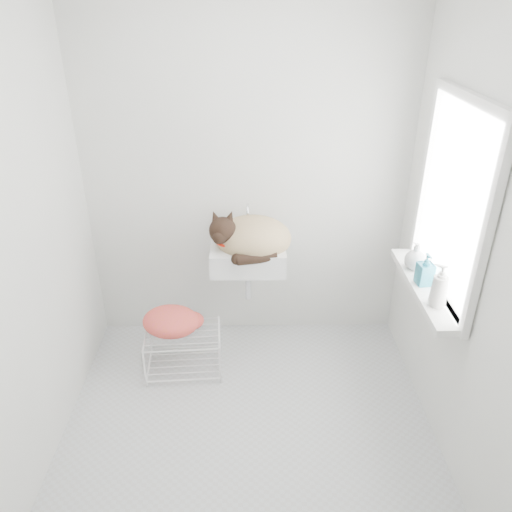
{
  "coord_description": "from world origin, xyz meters",
  "views": [
    {
      "loc": [
        0.01,
        -2.22,
        2.32
      ],
      "look_at": [
        0.05,
        0.5,
        0.88
      ],
      "focal_mm": 35.2,
      "sensor_mm": 36.0,
      "label": 1
    }
  ],
  "objects_px": {
    "wire_rack": "(184,350)",
    "bottle_b": "(423,284)",
    "sink": "(248,243)",
    "bottle_c": "(414,268)",
    "bottle_a": "(436,305)",
    "cat": "(249,239)"
  },
  "relations": [
    {
      "from": "cat",
      "to": "wire_rack",
      "type": "relative_size",
      "value": 1.08
    },
    {
      "from": "sink",
      "to": "cat",
      "type": "distance_m",
      "value": 0.05
    },
    {
      "from": "bottle_c",
      "to": "sink",
      "type": "bearing_deg",
      "value": 160.45
    },
    {
      "from": "cat",
      "to": "bottle_c",
      "type": "distance_m",
      "value": 1.04
    },
    {
      "from": "bottle_a",
      "to": "sink",
      "type": "bearing_deg",
      "value": 142.78
    },
    {
      "from": "bottle_a",
      "to": "bottle_b",
      "type": "bearing_deg",
      "value": 90.0
    },
    {
      "from": "wire_rack",
      "to": "bottle_c",
      "type": "xyz_separation_m",
      "value": [
        1.44,
        -0.12,
        0.7
      ]
    },
    {
      "from": "bottle_a",
      "to": "bottle_c",
      "type": "bearing_deg",
      "value": 90.0
    },
    {
      "from": "cat",
      "to": "bottle_b",
      "type": "distance_m",
      "value": 1.11
    },
    {
      "from": "bottle_a",
      "to": "bottle_b",
      "type": "xyz_separation_m",
      "value": [
        0.0,
        0.22,
        0.0
      ]
    },
    {
      "from": "bottle_b",
      "to": "cat",
      "type": "bearing_deg",
      "value": 152.43
    },
    {
      "from": "bottle_a",
      "to": "cat",
      "type": "bearing_deg",
      "value": 143.19
    },
    {
      "from": "bottle_c",
      "to": "cat",
      "type": "bearing_deg",
      "value": 161.23
    },
    {
      "from": "wire_rack",
      "to": "bottle_a",
      "type": "relative_size",
      "value": 2.39
    },
    {
      "from": "sink",
      "to": "bottle_c",
      "type": "bearing_deg",
      "value": -19.55
    },
    {
      "from": "bottle_c",
      "to": "wire_rack",
      "type": "bearing_deg",
      "value": 175.18
    },
    {
      "from": "bottle_a",
      "to": "bottle_c",
      "type": "xyz_separation_m",
      "value": [
        0.0,
        0.4,
        0.0
      ]
    },
    {
      "from": "sink",
      "to": "bottle_b",
      "type": "relative_size",
      "value": 2.58
    },
    {
      "from": "wire_rack",
      "to": "bottle_b",
      "type": "distance_m",
      "value": 1.63
    },
    {
      "from": "wire_rack",
      "to": "bottle_b",
      "type": "relative_size",
      "value": 2.59
    },
    {
      "from": "sink",
      "to": "wire_rack",
      "type": "distance_m",
      "value": 0.86
    },
    {
      "from": "wire_rack",
      "to": "bottle_a",
      "type": "height_order",
      "value": "bottle_a"
    }
  ]
}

